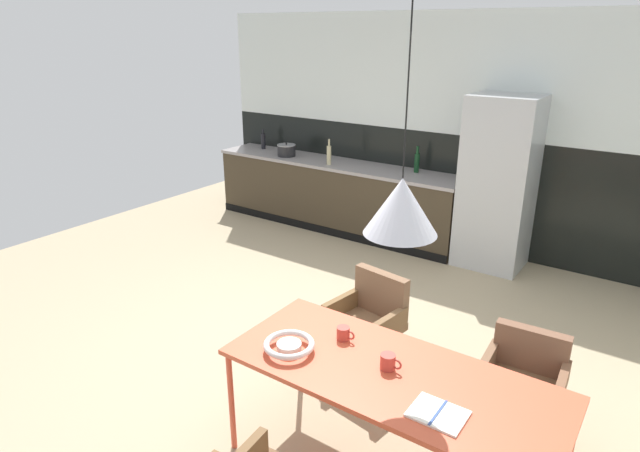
{
  "coord_description": "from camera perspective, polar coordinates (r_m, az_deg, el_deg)",
  "views": [
    {
      "loc": [
        2.29,
        -2.97,
        2.51
      ],
      "look_at": [
        -0.28,
        0.7,
        0.86
      ],
      "focal_mm": 30.14,
      "sensor_mm": 36.0,
      "label": 1
    }
  ],
  "objects": [
    {
      "name": "bottle_spice_small",
      "position": [
        6.82,
        0.96,
        7.6
      ],
      "size": [
        0.06,
        0.06,
        0.33
      ],
      "color": "tan",
      "rests_on": "kitchen_counter"
    },
    {
      "name": "dining_table",
      "position": [
        3.12,
        7.57,
        -15.73
      ],
      "size": [
        1.89,
        0.79,
        0.73
      ],
      "color": "#D05133",
      "rests_on": "ground"
    },
    {
      "name": "cooking_pot",
      "position": [
        7.33,
        -3.58,
        8.03
      ],
      "size": [
        0.25,
        0.25,
        0.18
      ],
      "color": "black",
      "rests_on": "kitchen_counter"
    },
    {
      "name": "fruit_bowl",
      "position": [
        3.22,
        -3.3,
        -12.51
      ],
      "size": [
        0.3,
        0.3,
        0.06
      ],
      "color": "silver",
      "rests_on": "dining_table"
    },
    {
      "name": "refrigerator_column",
      "position": [
        6.11,
        18.34,
        4.28
      ],
      "size": [
        0.72,
        0.6,
        1.88
      ],
      "primitive_type": "cube",
      "color": "#ADAFB2",
      "rests_on": "ground"
    },
    {
      "name": "mug_short_terracotta",
      "position": [
        3.1,
        7.27,
        -14.12
      ],
      "size": [
        0.13,
        0.09,
        0.09
      ],
      "color": "#B23D33",
      "rests_on": "dining_table"
    },
    {
      "name": "pendant_lamp_over_table_near",
      "position": [
        2.67,
        8.63,
        2.09
      ],
      "size": [
        0.37,
        0.37,
        1.12
      ],
      "color": "black"
    },
    {
      "name": "ground_plane",
      "position": [
        4.52,
        -2.27,
        -13.58
      ],
      "size": [
        8.6,
        8.6,
        0.0
      ],
      "primitive_type": "plane",
      "color": "tan"
    },
    {
      "name": "armchair_corner_seat",
      "position": [
        4.09,
        5.41,
        -9.05
      ],
      "size": [
        0.55,
        0.54,
        0.8
      ],
      "rotation": [
        0.0,
        0.0,
        2.99
      ],
      "color": "brown",
      "rests_on": "ground"
    },
    {
      "name": "mug_tall_blue",
      "position": [
        3.33,
        2.53,
        -11.32
      ],
      "size": [
        0.12,
        0.08,
        0.08
      ],
      "color": "#B23D33",
      "rests_on": "dining_table"
    },
    {
      "name": "bottle_wine_green",
      "position": [
        7.8,
        -6.05,
        8.99
      ],
      "size": [
        0.06,
        0.06,
        0.28
      ],
      "color": "black",
      "rests_on": "kitchen_counter"
    },
    {
      "name": "bottle_vinegar_dark",
      "position": [
        6.55,
        10.25,
        6.72
      ],
      "size": [
        0.06,
        0.06,
        0.32
      ],
      "color": "#0F3319",
      "rests_on": "kitchen_counter"
    },
    {
      "name": "armchair_facing_counter",
      "position": [
        3.71,
        20.9,
        -14.34
      ],
      "size": [
        0.52,
        0.5,
        0.73
      ],
      "rotation": [
        0.0,
        0.0,
        3.2
      ],
      "color": "brown",
      "rests_on": "ground"
    },
    {
      "name": "back_wall_splashback_dark",
      "position": [
        6.71,
        13.65,
        3.8
      ],
      "size": [
        6.62,
        0.12,
        1.36
      ],
      "primitive_type": "cube",
      "color": "black",
      "rests_on": "ground"
    },
    {
      "name": "back_wall_panel_upper",
      "position": [
        6.48,
        14.66,
        15.38
      ],
      "size": [
        6.62,
        0.12,
        1.36
      ],
      "primitive_type": "cube",
      "color": "silver",
      "rests_on": "back_wall_splashback_dark"
    },
    {
      "name": "kitchen_counter",
      "position": [
        7.1,
        1.59,
        3.3
      ],
      "size": [
        3.47,
        0.63,
        0.89
      ],
      "color": "#3C3122",
      "rests_on": "ground"
    },
    {
      "name": "open_book",
      "position": [
        2.85,
        12.41,
        -18.89
      ],
      "size": [
        0.27,
        0.22,
        0.02
      ],
      "color": "white",
      "rests_on": "dining_table"
    }
  ]
}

